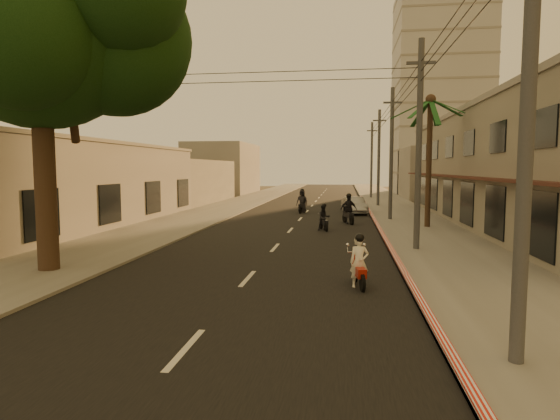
# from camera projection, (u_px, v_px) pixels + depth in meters

# --- Properties ---
(ground) EXTENTS (160.00, 160.00, 0.00)m
(ground) POSITION_uv_depth(u_px,v_px,m) (233.00, 296.00, 13.23)
(ground) COLOR #383023
(ground) RESTS_ON ground
(road) EXTENTS (10.00, 140.00, 0.02)m
(road) POSITION_uv_depth(u_px,v_px,m) (300.00, 219.00, 32.96)
(road) COLOR black
(road) RESTS_ON ground
(sidewalk_right) EXTENTS (5.00, 140.00, 0.12)m
(sidewalk_right) POSITION_uv_depth(u_px,v_px,m) (409.00, 220.00, 31.93)
(sidewalk_right) COLOR slate
(sidewalk_right) RESTS_ON ground
(sidewalk_left) EXTENTS (5.00, 140.00, 0.12)m
(sidewalk_left) POSITION_uv_depth(u_px,v_px,m) (198.00, 217.00, 33.98)
(sidewalk_left) COLOR slate
(sidewalk_left) RESTS_ON ground
(curb_stripe) EXTENTS (0.20, 60.00, 0.20)m
(curb_stripe) POSITION_uv_depth(u_px,v_px,m) (379.00, 228.00, 27.32)
(curb_stripe) COLOR red
(curb_stripe) RESTS_ON ground
(shophouse_row) EXTENTS (8.80, 34.20, 7.30)m
(shophouse_row) POSITION_uv_depth(u_px,v_px,m) (523.00, 167.00, 28.75)
(shophouse_row) COLOR gray
(shophouse_row) RESTS_ON ground
(left_building) EXTENTS (8.20, 24.20, 5.20)m
(left_building) POSITION_uv_depth(u_px,v_px,m) (65.00, 184.00, 28.73)
(left_building) COLOR gray
(left_building) RESTS_ON ground
(distant_tower) EXTENTS (12.10, 12.10, 28.00)m
(distant_tower) POSITION_uv_depth(u_px,v_px,m) (439.00, 93.00, 65.03)
(distant_tower) COLOR #B7B5B2
(distant_tower) RESTS_ON ground
(broadleaf_tree) EXTENTS (9.60, 8.70, 12.10)m
(broadleaf_tree) POSITION_uv_depth(u_px,v_px,m) (52.00, 21.00, 15.50)
(broadleaf_tree) COLOR black
(broadleaf_tree) RESTS_ON ground
(palm_tree) EXTENTS (5.00, 5.00, 8.20)m
(palm_tree) POSITION_uv_depth(u_px,v_px,m) (430.00, 107.00, 27.28)
(palm_tree) COLOR black
(palm_tree) RESTS_ON ground
(utility_poles) EXTENTS (1.20, 48.26, 9.00)m
(utility_poles) POSITION_uv_depth(u_px,v_px,m) (392.00, 124.00, 31.53)
(utility_poles) COLOR #38383A
(utility_poles) RESTS_ON ground
(filler_right) EXTENTS (8.00, 14.00, 6.00)m
(filler_right) POSITION_uv_depth(u_px,v_px,m) (438.00, 173.00, 55.44)
(filler_right) COLOR gray
(filler_right) RESTS_ON ground
(filler_left_near) EXTENTS (8.00, 14.00, 4.40)m
(filler_left_near) POSITION_uv_depth(u_px,v_px,m) (179.00, 182.00, 48.50)
(filler_left_near) COLOR gray
(filler_left_near) RESTS_ON ground
(filler_left_far) EXTENTS (8.00, 14.00, 7.00)m
(filler_left_far) POSITION_uv_depth(u_px,v_px,m) (223.00, 169.00, 66.14)
(filler_left_far) COLOR gray
(filler_left_far) RESTS_ON ground
(scooter_red) EXTENTS (0.75, 1.68, 1.66)m
(scooter_red) POSITION_uv_depth(u_px,v_px,m) (359.00, 263.00, 14.09)
(scooter_red) COLOR black
(scooter_red) RESTS_ON ground
(scooter_mid_a) EXTENTS (1.07, 1.58, 1.60)m
(scooter_mid_a) POSITION_uv_depth(u_px,v_px,m) (324.00, 218.00, 26.93)
(scooter_mid_a) COLOR black
(scooter_mid_a) RESTS_ON ground
(scooter_mid_b) EXTENTS (1.38, 1.95, 2.00)m
(scooter_mid_b) POSITION_uv_depth(u_px,v_px,m) (349.00, 210.00, 30.12)
(scooter_mid_b) COLOR black
(scooter_mid_b) RESTS_ON ground
(scooter_far_a) EXTENTS (1.07, 2.00, 1.97)m
(scooter_far_a) POSITION_uv_depth(u_px,v_px,m) (302.00, 202.00, 37.54)
(scooter_far_a) COLOR black
(scooter_far_a) RESTS_ON ground
(parked_car) EXTENTS (2.90, 4.54, 1.33)m
(parked_car) POSITION_uv_depth(u_px,v_px,m) (354.00, 205.00, 36.88)
(parked_car) COLOR gray
(parked_car) RESTS_ON ground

